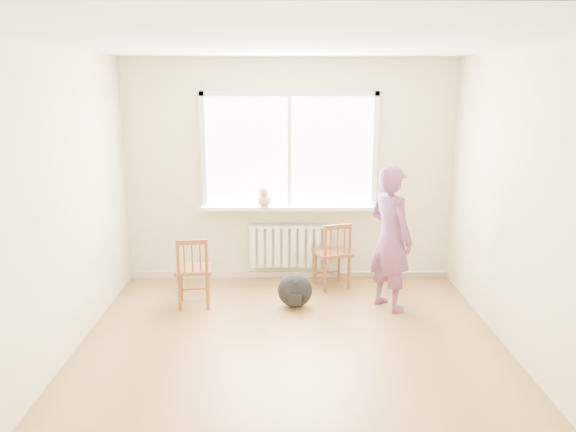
{
  "coord_description": "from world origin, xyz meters",
  "views": [
    {
      "loc": [
        -0.08,
        -4.51,
        2.39
      ],
      "look_at": [
        -0.03,
        1.2,
        1.04
      ],
      "focal_mm": 35.0,
      "sensor_mm": 36.0,
      "label": 1
    }
  ],
  "objects_px": {
    "chair_left": "(193,272)",
    "cat": "(265,197)",
    "backpack": "(295,290)",
    "chair_right": "(334,255)",
    "person": "(390,238)"
  },
  "relations": [
    {
      "from": "chair_right",
      "to": "cat",
      "type": "distance_m",
      "value": 1.07
    },
    {
      "from": "chair_left",
      "to": "chair_right",
      "type": "height_order",
      "value": "chair_right"
    },
    {
      "from": "person",
      "to": "cat",
      "type": "bearing_deg",
      "value": 25.9
    },
    {
      "from": "chair_right",
      "to": "chair_left",
      "type": "bearing_deg",
      "value": 2.67
    },
    {
      "from": "chair_right",
      "to": "cat",
      "type": "bearing_deg",
      "value": -31.15
    },
    {
      "from": "chair_left",
      "to": "cat",
      "type": "distance_m",
      "value": 1.27
    },
    {
      "from": "cat",
      "to": "backpack",
      "type": "xyz_separation_m",
      "value": [
        0.35,
        -0.78,
        -0.88
      ]
    },
    {
      "from": "person",
      "to": "backpack",
      "type": "distance_m",
      "value": 1.18
    },
    {
      "from": "chair_left",
      "to": "backpack",
      "type": "bearing_deg",
      "value": 172.89
    },
    {
      "from": "chair_left",
      "to": "backpack",
      "type": "distance_m",
      "value": 1.13
    },
    {
      "from": "chair_right",
      "to": "backpack",
      "type": "xyz_separation_m",
      "value": [
        -0.47,
        -0.58,
        -0.22
      ]
    },
    {
      "from": "chair_left",
      "to": "cat",
      "type": "bearing_deg",
      "value": -140.91
    },
    {
      "from": "person",
      "to": "backpack",
      "type": "xyz_separation_m",
      "value": [
        -1.02,
        0.02,
        -0.6
      ]
    },
    {
      "from": "chair_left",
      "to": "person",
      "type": "distance_m",
      "value": 2.16
    },
    {
      "from": "cat",
      "to": "backpack",
      "type": "height_order",
      "value": "cat"
    }
  ]
}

